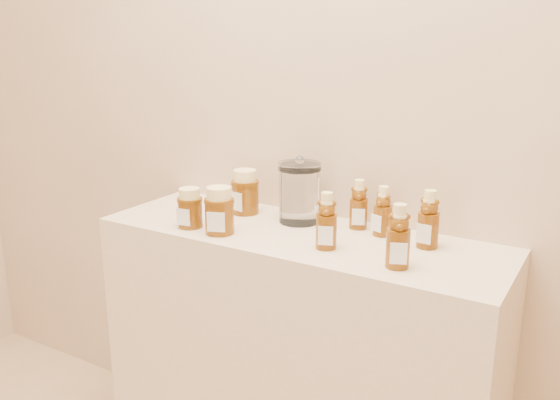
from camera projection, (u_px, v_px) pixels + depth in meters
The scene contains 11 objects.
wall_back at pixel (332, 71), 1.75m from camera, with size 3.50×0.02×2.70m, color tan.
display_table at pixel (297, 370), 1.83m from camera, with size 1.20×0.40×0.90m, color beige.
bear_bottle_back_left at pixel (359, 201), 1.73m from camera, with size 0.06×0.06×0.17m, color #582B06, non-canonical shape.
bear_bottle_back_mid at pixel (383, 208), 1.67m from camera, with size 0.06×0.06×0.16m, color #582B06, non-canonical shape.
bear_bottle_back_right at pixel (429, 215), 1.57m from camera, with size 0.06×0.06×0.18m, color #582B06, non-canonical shape.
bear_bottle_front_left at pixel (327, 217), 1.57m from camera, with size 0.06×0.06×0.17m, color #582B06, non-canonical shape.
bear_bottle_front_right at pixel (399, 232), 1.44m from camera, with size 0.06×0.06×0.18m, color #582B06, non-canonical shape.
honey_jar_left at pixel (190, 208), 1.75m from camera, with size 0.08×0.08×0.12m, color #582B06, non-canonical shape.
honey_jar_back at pixel (245, 192), 1.88m from camera, with size 0.09×0.09×0.14m, color #582B06, non-canonical shape.
honey_jar_front at pixel (219, 210), 1.69m from camera, with size 0.09×0.09×0.14m, color #582B06, non-canonical shape.
glass_canister at pixel (299, 190), 1.79m from camera, with size 0.13×0.13×0.20m, color white, non-canonical shape.
Camera 1 is at (0.79, 0.13, 1.46)m, focal length 38.00 mm.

